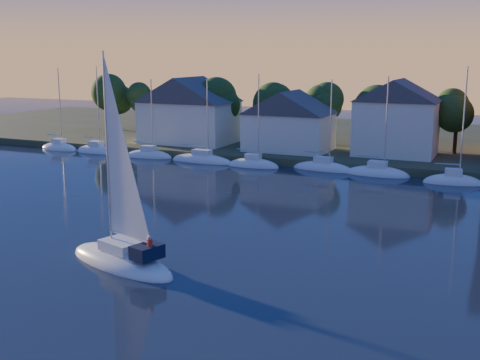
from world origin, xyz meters
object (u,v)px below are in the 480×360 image
Objects in this scene: clubhouse_west at (189,109)px; hero_sailboat at (122,256)px; clubhouse_centre at (289,120)px; clubhouse_east at (397,116)px.

clubhouse_west is 50.83m from hero_sailboat.
clubhouse_west reaches higher than clubhouse_centre.
clubhouse_west is 1.18× the size of clubhouse_centre.
clubhouse_east is at bearing -84.05° from hero_sailboat.
clubhouse_east is 0.69× the size of hero_sailboat.
clubhouse_west is 0.90× the size of hero_sailboat.
clubhouse_west is 1.30× the size of clubhouse_east.
clubhouse_centre is 45.72m from hero_sailboat.
clubhouse_east reaches higher than clubhouse_west.
clubhouse_centre is 1.10× the size of clubhouse_east.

